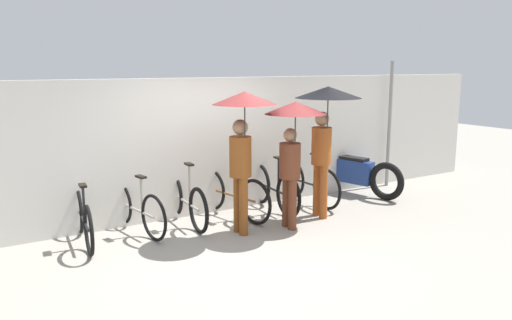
{
  "coord_description": "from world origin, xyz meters",
  "views": [
    {
      "loc": [
        -3.38,
        -5.54,
        2.45
      ],
      "look_at": [
        0.58,
        0.93,
        1.0
      ],
      "focal_mm": 35.0,
      "sensor_mm": 36.0,
      "label": 1
    }
  ],
  "objects_px": {
    "motorcycle": "(353,173)",
    "pedestrian_center": "(293,132)",
    "parked_bicycle_1": "(136,209)",
    "parked_bicycle_3": "(232,194)",
    "parked_bicycle_0": "(83,218)",
    "pedestrian_trailing": "(326,115)",
    "pedestrian_leading": "(243,127)",
    "parked_bicycle_2": "(186,201)",
    "parked_bicycle_4": "(273,188)",
    "parked_bicycle_5": "(308,183)"
  },
  "relations": [
    {
      "from": "parked_bicycle_0",
      "to": "pedestrian_center",
      "type": "xyz_separation_m",
      "value": [
        2.82,
        -1.03,
        1.12
      ]
    },
    {
      "from": "parked_bicycle_3",
      "to": "motorcycle",
      "type": "distance_m",
      "value": 2.74
    },
    {
      "from": "parked_bicycle_0",
      "to": "parked_bicycle_3",
      "type": "height_order",
      "value": "parked_bicycle_0"
    },
    {
      "from": "parked_bicycle_1",
      "to": "pedestrian_center",
      "type": "relative_size",
      "value": 0.86
    },
    {
      "from": "parked_bicycle_0",
      "to": "parked_bicycle_3",
      "type": "bearing_deg",
      "value": -84.29
    },
    {
      "from": "parked_bicycle_1",
      "to": "pedestrian_leading",
      "type": "distance_m",
      "value": 2.02
    },
    {
      "from": "pedestrian_trailing",
      "to": "motorcycle",
      "type": "bearing_deg",
      "value": -145.03
    },
    {
      "from": "pedestrian_leading",
      "to": "pedestrian_trailing",
      "type": "bearing_deg",
      "value": -176.63
    },
    {
      "from": "parked_bicycle_1",
      "to": "motorcycle",
      "type": "distance_m",
      "value": 4.3
    },
    {
      "from": "parked_bicycle_2",
      "to": "parked_bicycle_5",
      "type": "height_order",
      "value": "parked_bicycle_5"
    },
    {
      "from": "pedestrian_trailing",
      "to": "motorcycle",
      "type": "distance_m",
      "value": 2.2
    },
    {
      "from": "parked_bicycle_5",
      "to": "pedestrian_center",
      "type": "relative_size",
      "value": 0.88
    },
    {
      "from": "pedestrian_trailing",
      "to": "parked_bicycle_1",
      "type": "bearing_deg",
      "value": -15.77
    },
    {
      "from": "parked_bicycle_2",
      "to": "motorcycle",
      "type": "bearing_deg",
      "value": -86.46
    },
    {
      "from": "parked_bicycle_0",
      "to": "parked_bicycle_5",
      "type": "distance_m",
      "value": 3.92
    },
    {
      "from": "parked_bicycle_1",
      "to": "motorcycle",
      "type": "bearing_deg",
      "value": -99.17
    },
    {
      "from": "parked_bicycle_3",
      "to": "pedestrian_trailing",
      "type": "height_order",
      "value": "pedestrian_trailing"
    },
    {
      "from": "parked_bicycle_1",
      "to": "parked_bicycle_2",
      "type": "distance_m",
      "value": 0.79
    },
    {
      "from": "parked_bicycle_1",
      "to": "motorcycle",
      "type": "xyz_separation_m",
      "value": [
        4.3,
        0.03,
        0.04
      ]
    },
    {
      "from": "parked_bicycle_1",
      "to": "pedestrian_center",
      "type": "xyz_separation_m",
      "value": [
        2.03,
        -1.12,
        1.12
      ]
    },
    {
      "from": "parked_bicycle_1",
      "to": "parked_bicycle_3",
      "type": "xyz_separation_m",
      "value": [
        1.57,
        -0.08,
        0.02
      ]
    },
    {
      "from": "parked_bicycle_3",
      "to": "pedestrian_center",
      "type": "height_order",
      "value": "pedestrian_center"
    },
    {
      "from": "parked_bicycle_0",
      "to": "parked_bicycle_5",
      "type": "xyz_separation_m",
      "value": [
        3.92,
        0.02,
        0.02
      ]
    },
    {
      "from": "motorcycle",
      "to": "parked_bicycle_4",
      "type": "bearing_deg",
      "value": 80.36
    },
    {
      "from": "parked_bicycle_5",
      "to": "parked_bicycle_3",
      "type": "bearing_deg",
      "value": 88.82
    },
    {
      "from": "pedestrian_trailing",
      "to": "parked_bicycle_5",
      "type": "bearing_deg",
      "value": -109.53
    },
    {
      "from": "parked_bicycle_0",
      "to": "parked_bicycle_4",
      "type": "xyz_separation_m",
      "value": [
        3.14,
        -0.02,
        0.02
      ]
    },
    {
      "from": "motorcycle",
      "to": "pedestrian_leading",
      "type": "bearing_deg",
      "value": 94.2
    },
    {
      "from": "parked_bicycle_5",
      "to": "parked_bicycle_0",
      "type": "bearing_deg",
      "value": 88.88
    },
    {
      "from": "motorcycle",
      "to": "pedestrian_center",
      "type": "bearing_deg",
      "value": 103.11
    },
    {
      "from": "parked_bicycle_2",
      "to": "pedestrian_center",
      "type": "distance_m",
      "value": 2.01
    },
    {
      "from": "parked_bicycle_3",
      "to": "pedestrian_leading",
      "type": "bearing_deg",
      "value": 150.39
    },
    {
      "from": "parked_bicycle_5",
      "to": "pedestrian_leading",
      "type": "height_order",
      "value": "pedestrian_leading"
    },
    {
      "from": "parked_bicycle_0",
      "to": "parked_bicycle_2",
      "type": "relative_size",
      "value": 0.96
    },
    {
      "from": "parked_bicycle_0",
      "to": "pedestrian_trailing",
      "type": "relative_size",
      "value": 0.79
    },
    {
      "from": "parked_bicycle_0",
      "to": "parked_bicycle_5",
      "type": "relative_size",
      "value": 0.99
    },
    {
      "from": "parked_bicycle_4",
      "to": "pedestrian_center",
      "type": "xyz_separation_m",
      "value": [
        -0.32,
        -1.01,
        1.1
      ]
    },
    {
      "from": "parked_bicycle_0",
      "to": "pedestrian_center",
      "type": "bearing_deg",
      "value": -104.7
    },
    {
      "from": "parked_bicycle_3",
      "to": "pedestrian_trailing",
      "type": "relative_size",
      "value": 0.85
    },
    {
      "from": "parked_bicycle_0",
      "to": "pedestrian_center",
      "type": "relative_size",
      "value": 0.87
    },
    {
      "from": "parked_bicycle_3",
      "to": "pedestrian_leading",
      "type": "xyz_separation_m",
      "value": [
        -0.29,
        -0.87,
        1.22
      ]
    },
    {
      "from": "parked_bicycle_2",
      "to": "parked_bicycle_3",
      "type": "bearing_deg",
      "value": -92.06
    },
    {
      "from": "parked_bicycle_3",
      "to": "parked_bicycle_0",
      "type": "bearing_deg",
      "value": 78.94
    },
    {
      "from": "parked_bicycle_2",
      "to": "pedestrian_leading",
      "type": "xyz_separation_m",
      "value": [
        0.5,
        -0.94,
        1.23
      ]
    },
    {
      "from": "pedestrian_trailing",
      "to": "motorcycle",
      "type": "xyz_separation_m",
      "value": [
        1.51,
        0.96,
        -1.28
      ]
    },
    {
      "from": "pedestrian_center",
      "to": "parked_bicycle_3",
      "type": "bearing_deg",
      "value": -60.71
    },
    {
      "from": "pedestrian_leading",
      "to": "parked_bicycle_1",
      "type": "bearing_deg",
      "value": -33.99
    },
    {
      "from": "parked_bicycle_3",
      "to": "pedestrian_leading",
      "type": "relative_size",
      "value": 0.86
    },
    {
      "from": "parked_bicycle_2",
      "to": "pedestrian_leading",
      "type": "distance_m",
      "value": 1.62
    },
    {
      "from": "pedestrian_trailing",
      "to": "pedestrian_leading",
      "type": "bearing_deg",
      "value": 3.45
    }
  ]
}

